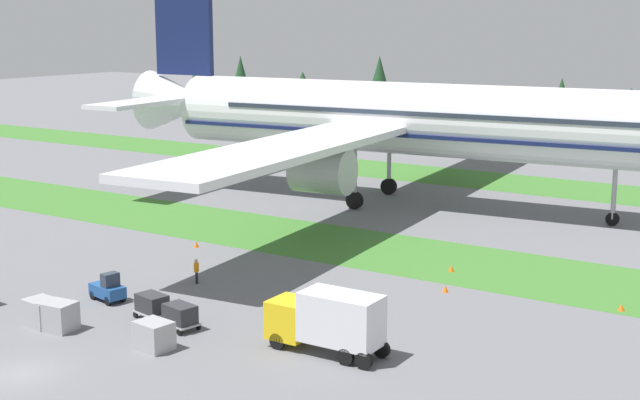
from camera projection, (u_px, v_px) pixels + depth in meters
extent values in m
plane|color=slate|center=(21.00, 374.00, 47.01)|extent=(400.00, 400.00, 0.00)
cube|color=#3D752D|center=(346.00, 245.00, 73.90)|extent=(320.00, 11.40, 0.01)
cube|color=#3D752D|center=(504.00, 182.00, 102.47)|extent=(320.00, 11.40, 0.01)
cylinder|color=white|center=(411.00, 119.00, 88.16)|extent=(50.98, 12.01, 7.10)
cone|color=white|center=(182.00, 102.00, 100.61)|extent=(9.25, 7.56, 6.75)
cube|color=#141E4C|center=(411.00, 131.00, 88.41)|extent=(49.77, 12.03, 0.36)
cube|color=#283342|center=(441.00, 111.00, 86.59)|extent=(44.86, 11.48, 0.44)
cube|color=white|center=(451.00, 107.00, 107.52)|extent=(11.29, 34.51, 0.64)
cylinder|color=#A3A3A8|center=(445.00, 131.00, 103.02)|extent=(5.29, 4.37, 3.91)
cube|color=white|center=(280.00, 150.00, 71.88)|extent=(11.29, 34.51, 0.64)
cylinder|color=#A3A3A8|center=(322.00, 171.00, 76.22)|extent=(5.29, 4.37, 3.91)
cube|color=white|center=(227.00, 92.00, 107.44)|extent=(5.67, 12.70, 0.45)
cube|color=white|center=(139.00, 103.00, 93.02)|extent=(5.67, 12.70, 0.45)
cube|color=#141E4C|center=(184.00, 20.00, 98.54)|extent=(7.25, 1.47, 12.07)
cylinder|color=#A3A3A8|center=(615.00, 181.00, 80.14)|extent=(0.44, 0.44, 7.04)
cylinder|color=black|center=(612.00, 219.00, 80.84)|extent=(1.24, 0.54, 1.20)
cylinder|color=#A3A3A8|center=(389.00, 155.00, 94.60)|extent=(0.44, 0.44, 6.79)
cylinder|color=black|center=(389.00, 186.00, 95.27)|extent=(1.75, 0.76, 1.70)
cylinder|color=#A3A3A8|center=(355.00, 166.00, 87.19)|extent=(0.44, 0.44, 6.79)
cylinder|color=black|center=(355.00, 200.00, 87.86)|extent=(1.75, 0.76, 1.70)
cube|color=#1E4C8E|center=(108.00, 291.00, 59.19)|extent=(2.81, 1.80, 0.77)
cube|color=#283342|center=(110.00, 280.00, 58.76)|extent=(0.91, 1.21, 0.90)
cylinder|color=black|center=(93.00, 295.00, 59.51)|extent=(0.63, 0.32, 0.60)
cylinder|color=black|center=(107.00, 292.00, 60.28)|extent=(0.63, 0.32, 0.60)
cylinder|color=black|center=(108.00, 301.00, 58.26)|extent=(0.63, 0.32, 0.60)
cylinder|color=black|center=(123.00, 297.00, 59.02)|extent=(0.63, 0.32, 0.60)
cube|color=#A3A3A8|center=(152.00, 312.00, 55.73)|extent=(2.46, 1.91, 0.10)
cube|color=#2D2D33|center=(152.00, 303.00, 55.61)|extent=(2.16, 1.68, 1.10)
cylinder|color=black|center=(135.00, 315.00, 55.87)|extent=(0.42, 0.20, 0.40)
cylinder|color=black|center=(154.00, 310.00, 56.83)|extent=(0.42, 0.20, 0.40)
cylinder|color=black|center=(151.00, 321.00, 54.71)|extent=(0.42, 0.20, 0.40)
cylinder|color=black|center=(169.00, 316.00, 55.67)|extent=(0.42, 0.20, 0.40)
cube|color=#A3A3A8|center=(180.00, 323.00, 53.73)|extent=(2.46, 1.91, 0.10)
cube|color=#2D2D33|center=(180.00, 314.00, 53.61)|extent=(2.16, 1.68, 1.10)
cylinder|color=black|center=(163.00, 326.00, 53.86)|extent=(0.42, 0.20, 0.40)
cylinder|color=black|center=(181.00, 320.00, 54.83)|extent=(0.42, 0.20, 0.40)
cylinder|color=black|center=(179.00, 332.00, 52.71)|extent=(0.42, 0.20, 0.40)
cylinder|color=black|center=(198.00, 327.00, 53.67)|extent=(0.42, 0.20, 0.40)
cube|color=yellow|center=(291.00, 318.00, 51.00)|extent=(2.23, 2.33, 2.20)
cube|color=#283342|center=(275.00, 308.00, 51.47)|extent=(0.11, 2.07, 0.97)
cube|color=silver|center=(341.00, 318.00, 49.12)|extent=(4.53, 2.36, 2.80)
cylinder|color=black|center=(278.00, 341.00, 50.50)|extent=(0.96, 0.31, 0.96)
cylinder|color=black|center=(297.00, 331.00, 52.16)|extent=(0.96, 0.31, 0.96)
cylinder|color=black|center=(346.00, 357.00, 48.16)|extent=(0.96, 0.31, 0.96)
cylinder|color=black|center=(364.00, 345.00, 49.82)|extent=(0.96, 0.31, 0.96)
cylinder|color=black|center=(364.00, 361.00, 47.57)|extent=(0.96, 0.31, 0.96)
cylinder|color=black|center=(382.00, 349.00, 49.23)|extent=(0.96, 0.31, 0.96)
cylinder|color=black|center=(197.00, 278.00, 63.07)|extent=(0.18, 0.18, 0.85)
cylinder|color=black|center=(197.00, 277.00, 63.28)|extent=(0.18, 0.18, 0.85)
cylinder|color=orange|center=(196.00, 267.00, 63.03)|extent=(0.36, 0.36, 0.62)
sphere|color=tan|center=(196.00, 261.00, 62.94)|extent=(0.24, 0.24, 0.24)
cylinder|color=orange|center=(197.00, 269.00, 62.81)|extent=(0.10, 0.10, 0.58)
cylinder|color=orange|center=(196.00, 267.00, 63.26)|extent=(0.10, 0.10, 0.58)
cube|color=#A3A3A8|center=(42.00, 312.00, 54.36)|extent=(2.16, 1.80, 1.66)
cube|color=#A3A3A8|center=(58.00, 316.00, 53.56)|extent=(2.13, 1.77, 1.73)
cube|color=#A3A3A8|center=(154.00, 335.00, 50.43)|extent=(2.18, 1.83, 1.63)
cone|color=orange|center=(196.00, 244.00, 73.18)|extent=(0.44, 0.44, 0.48)
cone|color=orange|center=(621.00, 307.00, 57.22)|extent=(0.44, 0.44, 0.45)
cone|color=orange|center=(445.00, 289.00, 61.11)|extent=(0.44, 0.44, 0.50)
cone|color=orange|center=(451.00, 268.00, 66.10)|extent=(0.44, 0.44, 0.51)
cylinder|color=#4C3823|center=(197.00, 111.00, 166.95)|extent=(0.70, 0.70, 3.21)
cone|color=#1E4223|center=(196.00, 85.00, 166.00)|extent=(5.43, 5.43, 6.40)
cylinder|color=#4C3823|center=(241.00, 115.00, 159.14)|extent=(0.70, 0.70, 3.29)
cone|color=#1E4223|center=(241.00, 81.00, 157.94)|extent=(4.52, 4.52, 8.78)
cylinder|color=#4C3823|center=(303.00, 120.00, 152.22)|extent=(0.70, 0.70, 2.87)
cone|color=#1E4223|center=(303.00, 92.00, 151.26)|extent=(6.34, 6.34, 6.84)
cylinder|color=#4C3823|center=(379.00, 122.00, 145.32)|extent=(0.70, 0.70, 3.89)
cone|color=#1E4223|center=(379.00, 83.00, 144.07)|extent=(4.86, 4.86, 8.73)
cylinder|color=#4C3823|center=(452.00, 128.00, 137.59)|extent=(0.70, 0.70, 3.77)
cone|color=#1E4223|center=(453.00, 99.00, 136.71)|extent=(4.09, 4.09, 5.09)
cylinder|color=#4C3823|center=(559.00, 135.00, 133.89)|extent=(0.70, 0.70, 2.67)
cone|color=#1E4223|center=(561.00, 102.00, 132.91)|extent=(4.36, 4.36, 7.19)
cylinder|color=#4C3823|center=(628.00, 141.00, 124.18)|extent=(0.70, 0.70, 3.58)
cone|color=#1E4223|center=(630.00, 108.00, 123.27)|extent=(5.64, 5.64, 5.54)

